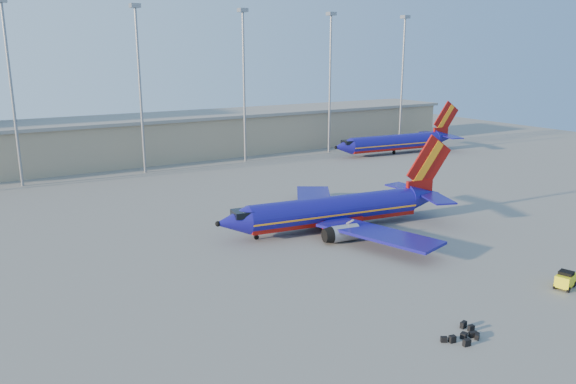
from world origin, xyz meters
The scene contains 7 objects.
ground centered at (0.00, 0.00, 0.00)m, with size 220.00×220.00×0.00m, color slate.
terminal_building centered at (10.00, 58.00, 4.32)m, with size 122.00×16.00×8.50m.
light_mast_row centered at (5.00, 46.00, 17.55)m, with size 101.60×1.60×28.65m.
aircraft_main centered at (5.02, 1.76, 2.29)m, with size 31.51×30.13×10.70m.
aircraft_second centered at (46.30, 37.07, 2.42)m, with size 31.20×12.11×10.57m.
baggage_tug centered at (12.01, -23.34, 0.83)m, with size 2.51×1.90×1.60m.
luggage_pile centered at (-2.94, -24.97, 0.24)m, with size 3.58×2.48×0.53m.
Camera 1 is at (-34.13, -50.69, 20.86)m, focal length 35.00 mm.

